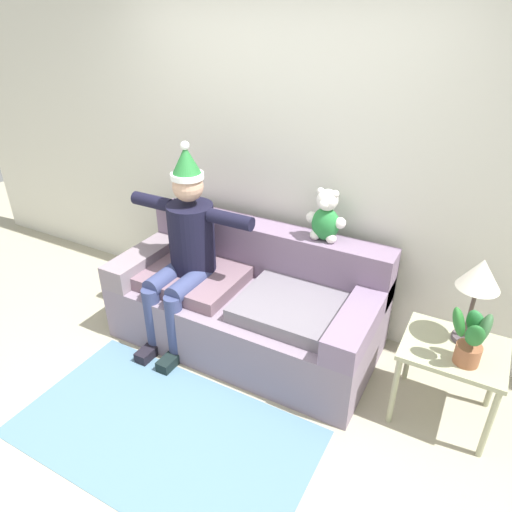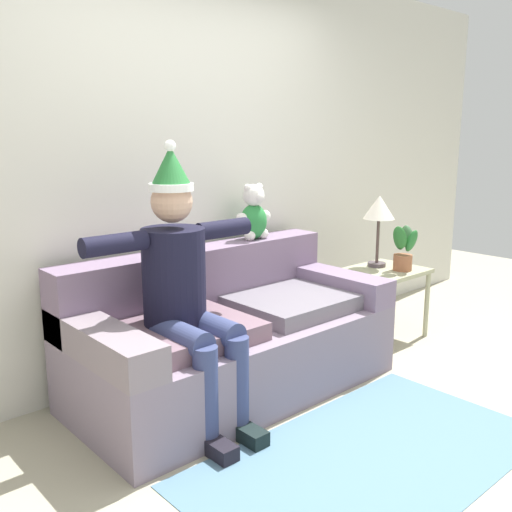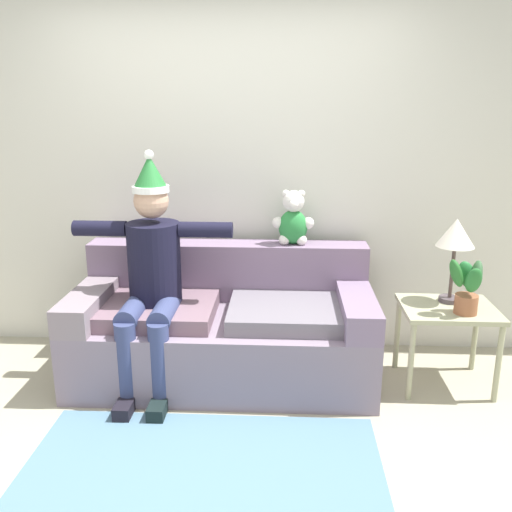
% 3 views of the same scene
% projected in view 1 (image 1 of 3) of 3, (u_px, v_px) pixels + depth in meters
% --- Properties ---
extents(ground_plane, '(10.00, 10.00, 0.00)m').
position_uv_depth(ground_plane, '(170.00, 425.00, 2.88)').
color(ground_plane, '#A49D86').
extents(back_wall, '(7.00, 0.10, 2.70)m').
position_uv_depth(back_wall, '(284.00, 152.00, 3.42)').
color(back_wall, silver).
rests_on(back_wall, ground_plane).
extents(couch, '(1.96, 0.93, 0.84)m').
position_uv_depth(couch, '(249.00, 302.00, 3.49)').
color(couch, gray).
rests_on(couch, ground_plane).
extents(person_seated, '(1.02, 0.77, 1.52)m').
position_uv_depth(person_seated, '(184.00, 247.00, 3.34)').
color(person_seated, black).
rests_on(person_seated, ground_plane).
extents(teddy_bear, '(0.29, 0.17, 0.38)m').
position_uv_depth(teddy_bear, '(326.00, 218.00, 3.19)').
color(teddy_bear, '#297F3B').
rests_on(teddy_bear, couch).
extents(side_table, '(0.59, 0.49, 0.54)m').
position_uv_depth(side_table, '(452.00, 358.00, 2.75)').
color(side_table, '#A3A481').
rests_on(side_table, ground_plane).
extents(table_lamp, '(0.24, 0.24, 0.55)m').
position_uv_depth(table_lamp, '(480.00, 278.00, 2.56)').
color(table_lamp, '#4C4148').
rests_on(table_lamp, side_table).
extents(potted_plant, '(0.24, 0.21, 0.36)m').
position_uv_depth(potted_plant, '(471.00, 337.00, 2.51)').
color(potted_plant, '#97593A').
rests_on(potted_plant, side_table).
extents(area_rug, '(1.84, 1.02, 0.01)m').
position_uv_depth(area_rug, '(164.00, 432.00, 2.83)').
color(area_rug, slate).
rests_on(area_rug, ground_plane).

